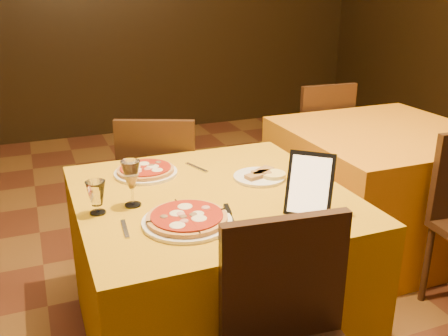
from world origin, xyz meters
name	(u,v)px	position (x,y,z in m)	size (l,w,h in m)	color
floor	(213,323)	(0.00, 0.00, -0.01)	(6.00, 7.00, 0.01)	#5E2D19
wall_back	(90,1)	(0.00, 3.50, 1.40)	(6.00, 0.01, 2.80)	black
main_table	(212,270)	(-0.04, -0.12, 0.38)	(1.10, 1.10, 0.75)	#C48C0C
side_table	(379,188)	(1.26, 0.39, 0.38)	(1.10, 1.10, 0.75)	orange
chair_main_far	(163,187)	(-0.04, 0.70, 0.46)	(0.44, 0.44, 0.91)	black
chair_side_far	(312,140)	(1.26, 1.19, 0.46)	(0.41, 0.41, 0.91)	#2F230F
pizza_near	(187,220)	(-0.22, -0.35, 0.77)	(0.33, 0.33, 0.03)	white
pizza_far	(146,171)	(-0.25, 0.19, 0.77)	(0.29, 0.29, 0.03)	white
cutlet_dish	(259,176)	(0.21, -0.05, 0.76)	(0.23, 0.23, 0.03)	white
wine_glass	(132,183)	(-0.37, -0.12, 0.84)	(0.08, 0.08, 0.19)	tan
water_glass	(97,198)	(-0.51, -0.14, 0.81)	(0.08, 0.08, 0.13)	silver
tablet	(310,184)	(0.23, -0.44, 0.87)	(0.17, 0.01, 0.24)	black
knife	(232,221)	(-0.07, -0.40, 0.75)	(0.22, 0.02, 0.01)	silver
fork_near	(125,229)	(-0.44, -0.32, 0.75)	(0.14, 0.02, 0.01)	silver
fork_far	(197,168)	(-0.01, 0.18, 0.75)	(0.16, 0.02, 0.01)	#B5B6BC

